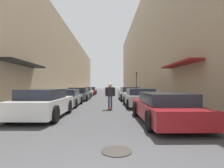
# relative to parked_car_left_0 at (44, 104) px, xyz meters

# --- Properties ---
(ground) EXTENTS (123.44, 123.44, 0.00)m
(ground) POSITION_rel_parked_car_left_0_xyz_m (2.66, 15.77, -0.66)
(ground) COLOR #424244
(curb_strip_left) EXTENTS (1.80, 56.11, 0.12)m
(curb_strip_left) POSITION_rel_parked_car_left_0_xyz_m (-1.88, 21.38, -0.60)
(curb_strip_left) COLOR gray
(curb_strip_left) RESTS_ON ground
(curb_strip_right) EXTENTS (1.80, 56.11, 0.12)m
(curb_strip_right) POSITION_rel_parked_car_left_0_xyz_m (7.21, 21.38, -0.60)
(curb_strip_right) COLOR gray
(curb_strip_right) RESTS_ON ground
(building_row_left) EXTENTS (4.90, 56.11, 9.96)m
(building_row_left) POSITION_rel_parked_car_left_0_xyz_m (-4.78, 21.37, 4.32)
(building_row_left) COLOR tan
(building_row_left) RESTS_ON ground
(building_row_right) EXTENTS (4.90, 56.11, 14.90)m
(building_row_right) POSITION_rel_parked_car_left_0_xyz_m (10.11, 21.37, 6.79)
(building_row_right) COLOR tan
(building_row_right) RESTS_ON ground
(parked_car_left_0) EXTENTS (1.98, 4.04, 1.34)m
(parked_car_left_0) POSITION_rel_parked_car_left_0_xyz_m (0.00, 0.00, 0.00)
(parked_car_left_0) COLOR silver
(parked_car_left_0) RESTS_ON ground
(parked_car_left_1) EXTENTS (1.98, 3.99, 1.22)m
(parked_car_left_1) POSITION_rel_parked_car_left_0_xyz_m (-0.05, 4.60, -0.07)
(parked_car_left_1) COLOR gray
(parked_car_left_1) RESTS_ON ground
(parked_car_left_2) EXTENTS (2.07, 4.19, 1.28)m
(parked_car_left_2) POSITION_rel_parked_car_left_0_xyz_m (0.05, 9.61, -0.04)
(parked_car_left_2) COLOR #515459
(parked_car_left_2) RESTS_ON ground
(parked_car_left_3) EXTENTS (2.01, 4.39, 1.20)m
(parked_car_left_3) POSITION_rel_parked_car_left_0_xyz_m (-0.04, 15.12, -0.07)
(parked_car_left_3) COLOR silver
(parked_car_left_3) RESTS_ON ground
(parked_car_left_4) EXTENTS (1.92, 4.19, 1.24)m
(parked_car_left_4) POSITION_rel_parked_car_left_0_xyz_m (0.13, 20.30, -0.06)
(parked_car_left_4) COLOR maroon
(parked_car_left_4) RESTS_ON ground
(parked_car_right_0) EXTENTS (2.04, 4.72, 1.22)m
(parked_car_right_0) POSITION_rel_parked_car_left_0_xyz_m (5.29, -1.17, -0.05)
(parked_car_right_0) COLOR maroon
(parked_car_right_0) RESTS_ON ground
(parked_car_right_1) EXTENTS (2.07, 4.06, 1.29)m
(parked_car_right_1) POSITION_rel_parked_car_left_0_xyz_m (5.26, 4.26, -0.03)
(parked_car_right_1) COLOR #B7B7BC
(parked_car_right_1) RESTS_ON ground
(parked_car_right_2) EXTENTS (1.95, 4.47, 1.33)m
(parked_car_right_2) POSITION_rel_parked_car_left_0_xyz_m (5.17, 9.55, -0.01)
(parked_car_right_2) COLOR silver
(parked_car_right_2) RESTS_ON ground
(skateboarder) EXTENTS (0.62, 0.78, 1.63)m
(skateboarder) POSITION_rel_parked_car_left_0_xyz_m (3.14, 2.80, 0.34)
(skateboarder) COLOR #B2231E
(skateboarder) RESTS_ON ground
(manhole_cover) EXTENTS (0.70, 0.70, 0.02)m
(manhole_cover) POSITION_rel_parked_car_left_0_xyz_m (3.21, -4.23, -0.65)
(manhole_cover) COLOR #332D28
(manhole_cover) RESTS_ON ground
(traffic_light) EXTENTS (0.16, 0.22, 3.34)m
(traffic_light) POSITION_rel_parked_car_left_0_xyz_m (7.15, 16.99, 1.54)
(traffic_light) COLOR #2D2D2D
(traffic_light) RESTS_ON curb_strip_right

